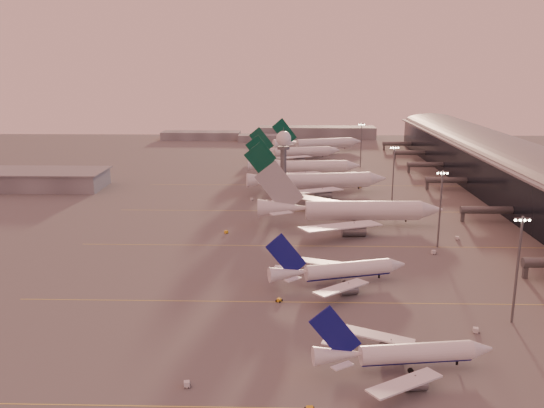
{
  "coord_description": "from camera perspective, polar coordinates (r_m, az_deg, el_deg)",
  "views": [
    {
      "loc": [
        6.59,
        -122.21,
        57.41
      ],
      "look_at": [
        1.25,
        78.04,
        8.23
      ],
      "focal_mm": 38.0,
      "sensor_mm": 36.0,
      "label": 1
    }
  ],
  "objects": [
    {
      "name": "greentail_a",
      "position": [
        261.59,
        4.55,
        2.01
      ],
      "size": [
        64.97,
        52.08,
        23.73
      ],
      "color": "white",
      "rests_on": "ground"
    },
    {
      "name": "widebody_white",
      "position": [
        209.9,
        7.82,
        -1.04
      ],
      "size": [
        68.07,
        54.48,
        23.93
      ],
      "color": "white",
      "rests_on": "ground"
    },
    {
      "name": "gsv_truck_b",
      "position": [
        184.91,
        15.87,
        -4.43
      ],
      "size": [
        6.55,
        3.82,
        2.49
      ],
      "color": "silver",
      "rests_on": "ground"
    },
    {
      "name": "narrowbody_near",
      "position": [
        116.4,
        12.9,
        -14.53
      ],
      "size": [
        36.16,
        28.69,
        14.17
      ],
      "color": "white",
      "rests_on": "ground"
    },
    {
      "name": "gsv_tug_mid",
      "position": [
        144.01,
        0.71,
        -9.51
      ],
      "size": [
        3.51,
        3.04,
        0.86
      ],
      "color": "yellow",
      "rests_on": "ground"
    },
    {
      "name": "gsv_tug_far",
      "position": [
        231.74,
        2.74,
        -0.44
      ],
      "size": [
        3.91,
        3.72,
        0.97
      ],
      "color": "silver",
      "rests_on": "ground"
    },
    {
      "name": "gsv_catering_a",
      "position": [
        135.61,
        19.69,
        -11.08
      ],
      "size": [
        5.85,
        3.58,
        4.46
      ],
      "color": "silver",
      "rests_on": "ground"
    },
    {
      "name": "terminal",
      "position": [
        257.73,
        24.66,
        2.04
      ],
      "size": [
        57.0,
        362.0,
        23.04
      ],
      "color": "black",
      "rests_on": "ground"
    },
    {
      "name": "mast_d",
      "position": [
        327.78,
        8.82,
        5.98
      ],
      "size": [
        3.6,
        0.56,
        25.0
      ],
      "color": "#575A5E",
      "rests_on": "ground"
    },
    {
      "name": "gsv_truck_a",
      "position": [
        110.4,
        -8.2,
        -16.98
      ],
      "size": [
        6.02,
        3.09,
        2.32
      ],
      "color": "silver",
      "rests_on": "ground"
    },
    {
      "name": "greentail_c",
      "position": [
        351.8,
        2.4,
        4.99
      ],
      "size": [
        55.65,
        44.51,
        20.43
      ],
      "color": "white",
      "rests_on": "ground"
    },
    {
      "name": "gsv_catering_b",
      "position": [
        201.66,
        17.96,
        -2.8
      ],
      "size": [
        5.67,
        3.59,
        4.3
      ],
      "color": "silver",
      "rests_on": "ground"
    },
    {
      "name": "distant_horizon",
      "position": [
        450.56,
        1.02,
        6.97
      ],
      "size": [
        165.0,
        37.5,
        9.0
      ],
      "color": "slate",
      "rests_on": "ground"
    },
    {
      "name": "radar_tower",
      "position": [
        244.94,
        1.14,
        5.23
      ],
      "size": [
        6.4,
        6.4,
        31.1
      ],
      "color": "#575A5E",
      "rests_on": "ground"
    },
    {
      "name": "gsv_truck_d",
      "position": [
        247.23,
        -2.01,
        0.64
      ],
      "size": [
        3.32,
        6.11,
        2.34
      ],
      "color": "silver",
      "rests_on": "ground"
    },
    {
      "name": "mast_a",
      "position": [
        139.59,
        23.16,
        -5.6
      ],
      "size": [
        3.6,
        0.56,
        25.0
      ],
      "color": "#575A5E",
      "rests_on": "ground"
    },
    {
      "name": "taxiway_markings",
      "position": [
        188.68,
        8.6,
        -4.08
      ],
      "size": [
        180.0,
        185.25,
        0.02
      ],
      "color": "#E5D350",
      "rests_on": "ground"
    },
    {
      "name": "mast_c",
      "position": [
        240.24,
        11.93,
        3.02
      ],
      "size": [
        3.6,
        0.56,
        25.0
      ],
      "color": "#575A5E",
      "rests_on": "ground"
    },
    {
      "name": "mast_b",
      "position": [
        188.82,
        16.34,
        -0.15
      ],
      "size": [
        3.6,
        0.56,
        25.0
      ],
      "color": "#575A5E",
      "rests_on": "ground"
    },
    {
      "name": "ground",
      "position": [
        135.19,
        -1.44,
        -11.34
      ],
      "size": [
        700.0,
        700.0,
        0.0
      ],
      "primitive_type": "plane",
      "color": "#525050",
      "rests_on": "ground"
    },
    {
      "name": "narrowbody_mid",
      "position": [
        155.08,
        6.63,
        -6.8
      ],
      "size": [
        38.4,
        30.21,
        15.39
      ],
      "color": "white",
      "rests_on": "ground"
    },
    {
      "name": "gsv_tug_hangar",
      "position": [
        275.48,
        8.66,
        1.72
      ],
      "size": [
        3.96,
        2.77,
        1.04
      ],
      "color": "yellow",
      "rests_on": "ground"
    },
    {
      "name": "greentail_d",
      "position": [
        384.87,
        4.66,
        5.78
      ],
      "size": [
        61.25,
        48.68,
        23.04
      ],
      "color": "white",
      "rests_on": "ground"
    },
    {
      "name": "greentail_b",
      "position": [
        300.19,
        3.24,
        3.49
      ],
      "size": [
        59.85,
        48.21,
        21.73
      ],
      "color": "white",
      "rests_on": "ground"
    },
    {
      "name": "gsv_truck_c",
      "position": [
        200.03,
        -4.47,
        -2.61
      ],
      "size": [
        5.02,
        4.9,
        2.09
      ],
      "color": "yellow",
      "rests_on": "ground"
    },
    {
      "name": "hangar",
      "position": [
        295.97,
        -23.85,
        2.27
      ],
      "size": [
        82.0,
        27.0,
        8.5
      ],
      "color": "slate",
      "rests_on": "ground"
    }
  ]
}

